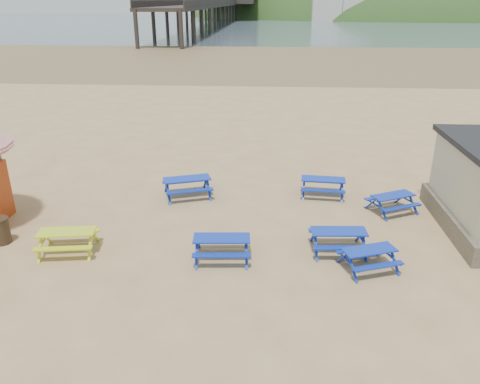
# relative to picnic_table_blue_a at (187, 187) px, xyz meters

# --- Properties ---
(ground) EXTENTS (400.00, 400.00, 0.00)m
(ground) POSITION_rel_picnic_table_blue_a_xyz_m (2.74, -3.32, -0.40)
(ground) COLOR tan
(ground) RESTS_ON ground
(wet_sand) EXTENTS (400.00, 400.00, 0.00)m
(wet_sand) POSITION_rel_picnic_table_blue_a_xyz_m (2.74, 51.68, -0.40)
(wet_sand) COLOR brown
(wet_sand) RESTS_ON ground
(sea) EXTENTS (400.00, 400.00, 0.00)m
(sea) POSITION_rel_picnic_table_blue_a_xyz_m (2.74, 166.68, -0.39)
(sea) COLOR #465865
(sea) RESTS_ON ground
(picnic_table_blue_a) EXTENTS (2.30, 2.07, 0.80)m
(picnic_table_blue_a) POSITION_rel_picnic_table_blue_a_xyz_m (0.00, 0.00, 0.00)
(picnic_table_blue_a) COLOR #0731AF
(picnic_table_blue_a) RESTS_ON ground
(picnic_table_blue_b) EXTENTS (1.90, 1.59, 0.75)m
(picnic_table_blue_b) POSITION_rel_picnic_table_blue_a_xyz_m (5.58, 0.46, -0.03)
(picnic_table_blue_b) COLOR #0731AF
(picnic_table_blue_b) RESTS_ON ground
(picnic_table_blue_c) EXTENTS (2.08, 1.93, 0.70)m
(picnic_table_blue_c) POSITION_rel_picnic_table_blue_a_xyz_m (8.08, -0.99, -0.05)
(picnic_table_blue_c) COLOR #0731AF
(picnic_table_blue_c) RESTS_ON ground
(picnic_table_blue_d) EXTENTS (1.86, 1.54, 0.74)m
(picnic_table_blue_d) POSITION_rel_picnic_table_blue_a_xyz_m (1.94, -4.92, -0.03)
(picnic_table_blue_d) COLOR #0731AF
(picnic_table_blue_d) RESTS_ON ground
(picnic_table_blue_e) EXTENTS (1.84, 1.52, 0.74)m
(picnic_table_blue_e) POSITION_rel_picnic_table_blue_a_xyz_m (5.63, -4.21, -0.03)
(picnic_table_blue_e) COLOR #0731AF
(picnic_table_blue_e) RESTS_ON ground
(picnic_table_blue_f) EXTENTS (1.94, 1.75, 0.67)m
(picnic_table_blue_f) POSITION_rel_picnic_table_blue_a_xyz_m (6.41, -5.24, -0.06)
(picnic_table_blue_f) COLOR #0731AF
(picnic_table_blue_f) RESTS_ON ground
(picnic_table_yellow) EXTENTS (1.96, 1.67, 0.75)m
(picnic_table_yellow) POSITION_rel_picnic_table_blue_a_xyz_m (-3.04, -4.84, -0.03)
(picnic_table_yellow) COLOR yellow
(picnic_table_yellow) RESTS_ON ground
(litter_bin) EXTENTS (0.62, 0.62, 0.90)m
(litter_bin) POSITION_rel_picnic_table_blue_a_xyz_m (-5.51, -4.40, 0.06)
(litter_bin) COLOR #382518
(litter_bin) RESTS_ON ground
(pier) EXTENTS (24.00, 220.00, 39.29)m
(pier) POSITION_rel_picnic_table_blue_a_xyz_m (-15.25, 174.91, 5.06)
(pier) COLOR black
(pier) RESTS_ON ground
(headland_town) EXTENTS (264.00, 144.00, 108.00)m
(headland_town) POSITION_rel_picnic_table_blue_a_xyz_m (92.74, 226.36, -10.31)
(headland_town) COLOR #2D4C1E
(headland_town) RESTS_ON ground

